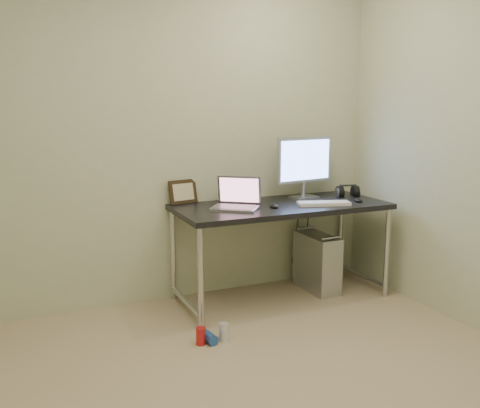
% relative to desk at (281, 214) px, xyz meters
% --- Properties ---
extents(wall_back, '(3.50, 0.02, 2.50)m').
position_rel_desk_xyz_m(wall_back, '(-0.82, 0.36, 0.58)').
color(wall_back, beige).
rests_on(wall_back, ground).
extents(desk, '(1.63, 0.71, 0.75)m').
position_rel_desk_xyz_m(desk, '(0.00, 0.00, 0.00)').
color(desk, black).
rests_on(desk, ground).
extents(tower_computer, '(0.20, 0.45, 0.49)m').
position_rel_desk_xyz_m(tower_computer, '(0.36, 0.04, -0.44)').
color(tower_computer, silver).
rests_on(tower_computer, ground).
extents(cable_a, '(0.01, 0.16, 0.69)m').
position_rel_desk_xyz_m(cable_a, '(0.31, 0.31, -0.27)').
color(cable_a, black).
rests_on(cable_a, ground).
extents(cable_b, '(0.02, 0.11, 0.71)m').
position_rel_desk_xyz_m(cable_b, '(0.40, 0.29, -0.29)').
color(cable_b, black).
rests_on(cable_b, ground).
extents(can_red, '(0.08, 0.08, 0.11)m').
position_rel_desk_xyz_m(can_red, '(-0.85, -0.54, -0.62)').
color(can_red, red).
rests_on(can_red, ground).
extents(can_white, '(0.08, 0.08, 0.12)m').
position_rel_desk_xyz_m(can_white, '(-0.70, -0.54, -0.61)').
color(can_white, silver).
rests_on(can_white, ground).
extents(can_blue, '(0.08, 0.13, 0.07)m').
position_rel_desk_xyz_m(can_blue, '(-0.80, -0.53, -0.64)').
color(can_blue, '#2452AB').
rests_on(can_blue, ground).
extents(laptop, '(0.42, 0.41, 0.23)m').
position_rel_desk_xyz_m(laptop, '(-0.37, -0.00, 0.13)').
color(laptop, '#AFAFB6').
rests_on(laptop, desk).
extents(monitor, '(0.52, 0.18, 0.49)m').
position_rel_desk_xyz_m(monitor, '(0.29, 0.16, 0.37)').
color(monitor, '#AFAFB6').
rests_on(monitor, desk).
extents(keyboard, '(0.42, 0.24, 0.02)m').
position_rel_desk_xyz_m(keyboard, '(0.28, -0.16, 0.09)').
color(keyboard, white).
rests_on(keyboard, desk).
extents(mouse_right, '(0.09, 0.11, 0.03)m').
position_rel_desk_xyz_m(mouse_right, '(0.60, -0.15, 0.09)').
color(mouse_right, black).
rests_on(mouse_right, desk).
extents(mouse_left, '(0.08, 0.11, 0.03)m').
position_rel_desk_xyz_m(mouse_left, '(-0.11, -0.10, 0.09)').
color(mouse_left, black).
rests_on(mouse_left, desk).
extents(headphones, '(0.20, 0.12, 0.12)m').
position_rel_desk_xyz_m(headphones, '(0.66, 0.08, 0.11)').
color(headphones, black).
rests_on(headphones, desk).
extents(picture_frame, '(0.24, 0.11, 0.19)m').
position_rel_desk_xyz_m(picture_frame, '(-0.68, 0.33, 0.17)').
color(picture_frame, black).
rests_on(picture_frame, desk).
extents(webcam, '(0.04, 0.04, 0.12)m').
position_rel_desk_xyz_m(webcam, '(-0.38, 0.29, 0.17)').
color(webcam, silver).
rests_on(webcam, desk).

